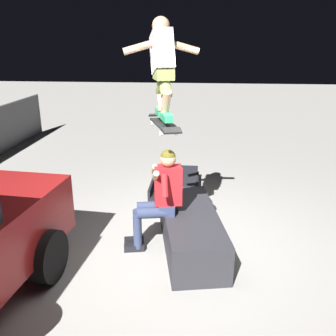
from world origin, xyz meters
TOP-DOWN VIEW (x-y plane):
  - ground_plane at (0.00, 0.00)m, footprint 40.00×40.00m
  - ledge_box_main at (-0.07, -0.12)m, footprint 1.89×1.00m
  - person_sitting_on_ledge at (-0.08, 0.28)m, footprint 0.60×0.78m
  - skateboard at (-0.08, 0.22)m, footprint 1.03×0.50m
  - skater_airborne at (-0.03, 0.24)m, footprint 0.64×0.87m
  - kicker_ramp at (1.88, 0.22)m, footprint 1.23×0.87m

SIDE VIEW (x-z plane):
  - ground_plane at x=0.00m, z-range 0.00..0.00m
  - kicker_ramp at x=1.88m, z-range -0.12..0.24m
  - ledge_box_main at x=-0.07m, z-range 0.00..0.49m
  - person_sitting_on_ledge at x=-0.08m, z-range 0.07..1.40m
  - skateboard at x=-0.08m, z-range 1.59..1.71m
  - skater_airborne at x=-0.03m, z-range 1.78..2.90m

